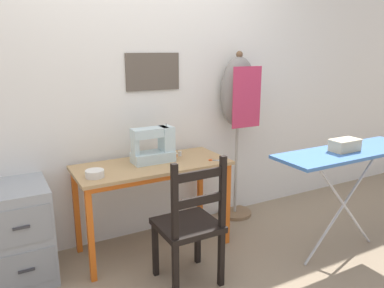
% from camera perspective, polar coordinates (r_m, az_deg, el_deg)
% --- Properties ---
extents(ground_plane, '(14.00, 14.00, 0.00)m').
position_cam_1_polar(ground_plane, '(2.96, -3.66, -17.51)').
color(ground_plane, gray).
extents(wall_back, '(10.00, 0.07, 2.55)m').
position_cam_1_polar(wall_back, '(3.07, -8.71, 8.81)').
color(wall_back, silver).
rests_on(wall_back, ground_plane).
extents(sewing_table, '(1.18, 0.52, 0.71)m').
position_cam_1_polar(sewing_table, '(2.90, -5.91, -4.71)').
color(sewing_table, tan).
rests_on(sewing_table, ground_plane).
extents(sewing_machine, '(0.34, 0.16, 0.29)m').
position_cam_1_polar(sewing_machine, '(2.90, -5.66, -0.25)').
color(sewing_machine, silver).
rests_on(sewing_machine, sewing_table).
extents(fabric_bowl, '(0.13, 0.13, 0.05)m').
position_cam_1_polar(fabric_bowl, '(2.64, -14.60, -4.37)').
color(fabric_bowl, silver).
rests_on(fabric_bowl, sewing_table).
extents(scissors, '(0.12, 0.10, 0.01)m').
position_cam_1_polar(scissors, '(2.95, 3.37, -2.48)').
color(scissors, silver).
rests_on(scissors, sewing_table).
extents(thread_spool_near_machine, '(0.03, 0.03, 0.04)m').
position_cam_1_polar(thread_spool_near_machine, '(3.02, -2.51, -1.78)').
color(thread_spool_near_machine, orange).
rests_on(thread_spool_near_machine, sewing_table).
extents(thread_spool_mid_table, '(0.03, 0.03, 0.04)m').
position_cam_1_polar(thread_spool_mid_table, '(3.06, -1.87, -1.48)').
color(thread_spool_mid_table, silver).
rests_on(thread_spool_mid_table, sewing_table).
extents(wooden_chair, '(0.40, 0.38, 0.91)m').
position_cam_1_polar(wooden_chair, '(2.53, -0.36, -12.30)').
color(wooden_chair, black).
rests_on(wooden_chair, ground_plane).
extents(filing_cabinet, '(0.40, 0.50, 0.68)m').
position_cam_1_polar(filing_cabinet, '(2.88, -24.69, -12.19)').
color(filing_cabinet, '#93999E').
rests_on(filing_cabinet, ground_plane).
extents(dress_form, '(0.34, 0.32, 1.54)m').
position_cam_1_polar(dress_form, '(3.41, 7.06, 6.68)').
color(dress_form, '#846647').
rests_on(dress_form, ground_plane).
extents(ironing_board, '(1.21, 0.37, 0.85)m').
position_cam_1_polar(ironing_board, '(2.99, 22.81, -1.68)').
color(ironing_board, '#3D6BAD').
rests_on(ironing_board, ground_plane).
extents(storage_box, '(0.22, 0.13, 0.09)m').
position_cam_1_polar(storage_box, '(2.93, 22.26, -0.14)').
color(storage_box, beige).
rests_on(storage_box, ironing_board).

